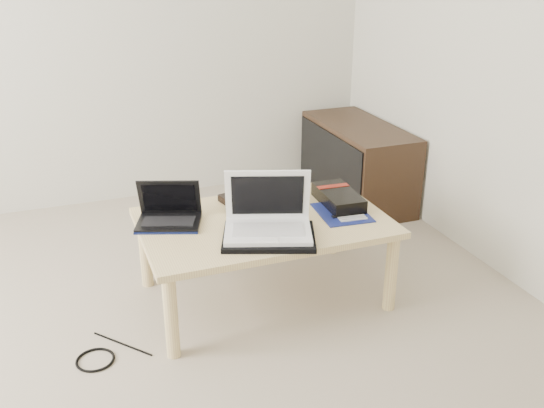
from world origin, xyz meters
name	(u,v)px	position (x,y,z in m)	size (l,w,h in m)	color
ground	(105,408)	(0.00, 0.00, 0.00)	(4.00, 4.00, 0.00)	#AA9B89
coffee_table	(264,229)	(0.80, 0.52, 0.35)	(1.10, 0.70, 0.40)	#E8D28C
media_cabinet	(356,163)	(1.77, 1.45, 0.25)	(0.41, 0.90, 0.50)	#342115
book	(262,199)	(0.86, 0.71, 0.42)	(0.39, 0.35, 0.03)	black
netbook	(169,214)	(0.39, 0.63, 0.44)	(0.33, 0.28, 0.20)	black
tablet	(255,215)	(0.77, 0.56, 0.41)	(0.30, 0.26, 0.01)	black
remote	(292,211)	(0.95, 0.55, 0.41)	(0.06, 0.20, 0.02)	#BCBCC1
neoprene_sleeve	(269,237)	(0.75, 0.33, 0.41)	(0.39, 0.28, 0.02)	black
white_laptop	(268,219)	(0.76, 0.37, 0.47)	(0.43, 0.36, 0.26)	white
motherboard	(342,212)	(1.16, 0.46, 0.40)	(0.24, 0.29, 0.01)	#0C1A4F
gpu_box	(338,198)	(1.19, 0.56, 0.43)	(0.17, 0.32, 0.07)	black
cable_coil	(249,223)	(0.72, 0.50, 0.41)	(0.11, 0.11, 0.01)	black
floor_cable_coil	(95,360)	(-0.01, 0.29, 0.01)	(0.15, 0.15, 0.01)	black
floor_cable_trail	(122,344)	(0.11, 0.36, 0.00)	(0.01, 0.01, 0.32)	black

